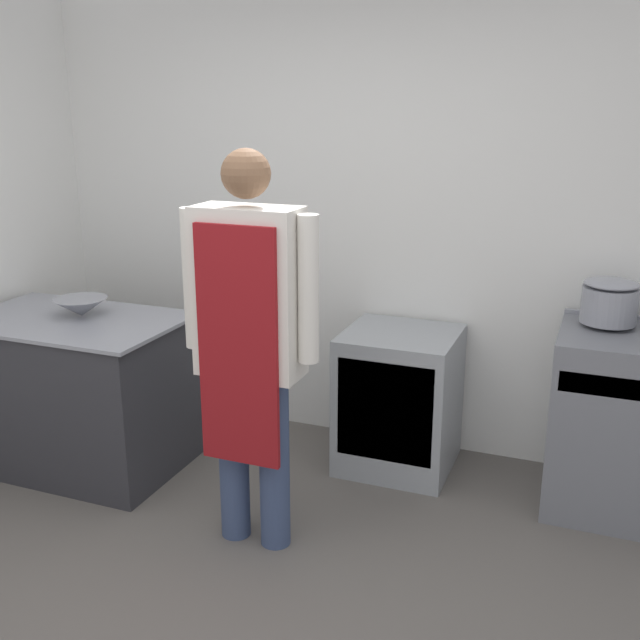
% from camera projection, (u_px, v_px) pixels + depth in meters
% --- Properties ---
extents(wall_back, '(8.00, 0.05, 2.70)m').
position_uv_depth(wall_back, '(363.00, 218.00, 4.35)').
color(wall_back, white).
rests_on(wall_back, ground_plane).
extents(prep_counter, '(1.21, 0.77, 0.86)m').
position_uv_depth(prep_counter, '(78.00, 392.00, 4.21)').
color(prep_counter, '#2D2D33').
rests_on(prep_counter, ground_plane).
extents(stove, '(0.78, 0.62, 0.94)m').
position_uv_depth(stove, '(634.00, 425.00, 3.71)').
color(stove, slate).
rests_on(stove, ground_plane).
extents(fridge_unit, '(0.61, 0.59, 0.79)m').
position_uv_depth(fridge_unit, '(399.00, 400.00, 4.19)').
color(fridge_unit, '#93999E').
rests_on(fridge_unit, ground_plane).
extents(person_cook, '(0.64, 0.24, 1.82)m').
position_uv_depth(person_cook, '(249.00, 330.00, 3.27)').
color(person_cook, '#38476B').
rests_on(person_cook, ground_plane).
extents(mixing_bowl, '(0.29, 0.29, 0.10)m').
position_uv_depth(mixing_bowl, '(81.00, 307.00, 4.12)').
color(mixing_bowl, gray).
rests_on(mixing_bowl, prep_counter).
extents(stock_pot, '(0.27, 0.27, 0.22)m').
position_uv_depth(stock_pot, '(610.00, 301.00, 3.70)').
color(stock_pot, gray).
rests_on(stock_pot, stove).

